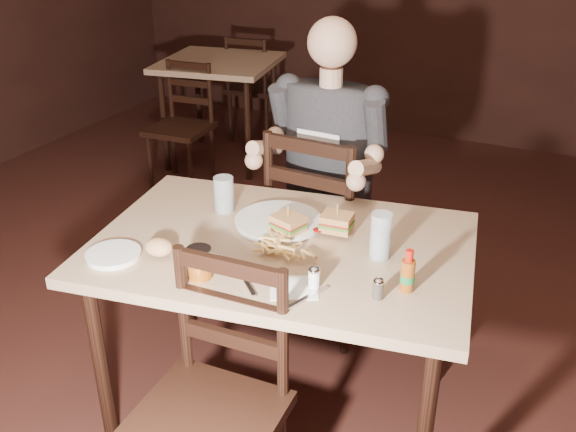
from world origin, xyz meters
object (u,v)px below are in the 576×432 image
at_px(glass_right, 381,236).
at_px(side_plate, 114,256).
at_px(chair_far, 327,229).
at_px(syrup_dispenser, 199,263).
at_px(chair_near, 205,421).
at_px(diner, 326,132).
at_px(bg_chair_near, 179,128).
at_px(dinner_plate, 278,222).
at_px(main_table, 282,261).
at_px(glass_left, 224,194).
at_px(bg_chair_far, 256,88).
at_px(hot_sauce, 408,270).
at_px(bg_table, 219,72).

bearing_deg(glass_right, side_plate, -154.25).
xyz_separation_m(chair_far, syrup_dispenser, (-0.04, -0.96, 0.33)).
distance_m(chair_near, diner, 1.28).
bearing_deg(bg_chair_near, dinner_plate, -49.96).
distance_m(bg_chair_near, diner, 1.96).
bearing_deg(side_plate, main_table, 35.89).
height_order(chair_near, glass_left, same).
relative_size(main_table, bg_chair_near, 1.68).
bearing_deg(main_table, glass_left, 157.08).
relative_size(bg_chair_far, syrup_dispenser, 8.36).
bearing_deg(chair_near, diner, 93.24).
height_order(bg_chair_near, dinner_plate, bg_chair_near).
xyz_separation_m(bg_chair_far, syrup_dispenser, (1.49, -3.12, 0.39)).
bearing_deg(glass_left, side_plate, -108.45).
bearing_deg(hot_sauce, syrup_dispenser, -161.00).
relative_size(main_table, bg_chair_far, 1.64).
bearing_deg(bg_table, glass_right, -48.51).
distance_m(glass_left, side_plate, 0.49).
relative_size(bg_table, hot_sauce, 6.67).
distance_m(chair_near, bg_chair_near, 2.80).
xyz_separation_m(chair_near, diner, (-0.11, 1.16, 0.51)).
bearing_deg(main_table, diner, 98.68).
distance_m(chair_far, glass_right, 0.81).
distance_m(bg_chair_near, side_plate, 2.37).
bearing_deg(hot_sauce, main_table, 167.64).
bearing_deg(bg_chair_near, main_table, -50.70).
distance_m(main_table, glass_left, 0.36).
distance_m(chair_near, glass_right, 0.79).
distance_m(chair_far, glass_left, 0.66).
bearing_deg(glass_right, chair_near, -117.09).
xyz_separation_m(glass_left, side_plate, (-0.15, -0.46, -0.06)).
distance_m(dinner_plate, syrup_dispenser, 0.43).
bearing_deg(chair_near, syrup_dispenser, 118.92).
xyz_separation_m(bg_chair_near, hot_sauce, (2.09, -1.81, 0.42)).
distance_m(chair_far, chair_near, 1.22).
distance_m(dinner_plate, hot_sauce, 0.59).
relative_size(bg_chair_near, dinner_plate, 2.71).
bearing_deg(bg_chair_far, hot_sauce, 120.71).
relative_size(main_table, dinner_plate, 4.56).
bearing_deg(glass_left, bg_chair_far, 116.11).
bearing_deg(syrup_dispenser, glass_left, 102.21).
relative_size(glass_left, glass_right, 0.86).
distance_m(glass_right, syrup_dispenser, 0.59).
bearing_deg(bg_chair_near, bg_table, 85.85).
bearing_deg(bg_chair_far, glass_right, 120.34).
bearing_deg(syrup_dispenser, main_table, 57.85).
height_order(diner, syrup_dispenser, diner).
xyz_separation_m(chair_far, glass_right, (0.42, -0.60, 0.36)).
height_order(bg_table, chair_near, chair_near).
bearing_deg(chair_far, side_plate, 72.12).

